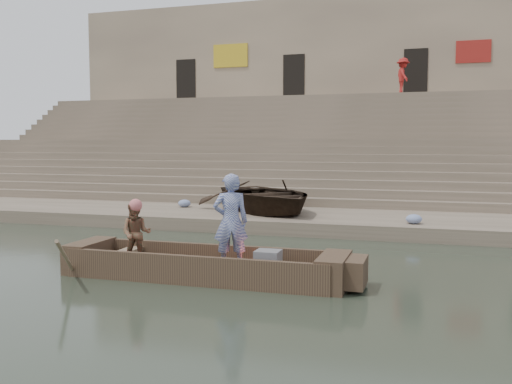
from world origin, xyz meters
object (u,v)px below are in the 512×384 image
at_px(main_rowboat, 204,272).
at_px(rowing_man, 136,234).
at_px(television, 267,261).
at_px(pedestrian, 403,76).
at_px(beached_rowboat, 265,196).
at_px(standing_man, 231,221).

bearing_deg(main_rowboat, rowing_man, -172.86).
height_order(rowing_man, television, rowing_man).
distance_m(main_rowboat, pedestrian, 21.89).
relative_size(rowing_man, beached_rowboat, 0.25).
height_order(main_rowboat, pedestrian, pedestrian).
bearing_deg(pedestrian, standing_man, 156.66).
bearing_deg(standing_man, rowing_man, -17.78).
bearing_deg(beached_rowboat, television, -112.96).
distance_m(rowing_man, beached_rowboat, 7.74).
xyz_separation_m(main_rowboat, pedestrian, (2.75, 20.86, 6.03)).
relative_size(rowing_man, television, 2.70).
bearing_deg(rowing_man, television, -14.37).
distance_m(standing_man, rowing_man, 1.96).
bearing_deg(standing_man, main_rowboat, -21.38).
distance_m(main_rowboat, rowing_man, 1.56).
bearing_deg(standing_man, pedestrian, -119.46).
bearing_deg(pedestrian, television, 158.68).
relative_size(standing_man, beached_rowboat, 0.37).
height_order(main_rowboat, television, television).
bearing_deg(television, main_rowboat, -180.00).
relative_size(standing_man, rowing_man, 1.48).
bearing_deg(pedestrian, rowing_man, 151.60).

